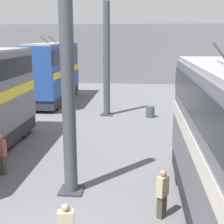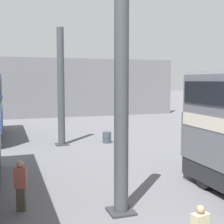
{
  "view_description": "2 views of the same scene",
  "coord_description": "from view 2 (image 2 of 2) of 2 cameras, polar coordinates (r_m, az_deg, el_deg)",
  "views": [
    {
      "loc": [
        -6.28,
        -2.61,
        5.78
      ],
      "look_at": [
        8.19,
        -1.21,
        2.27
      ],
      "focal_mm": 50.0,
      "sensor_mm": 36.0,
      "label": 1
    },
    {
      "loc": [
        -5.37,
        3.68,
        4.61
      ],
      "look_at": [
        9.82,
        -1.49,
        2.97
      ],
      "focal_mm": 50.0,
      "sensor_mm": 36.0,
      "label": 2
    }
  ],
  "objects": [
    {
      "name": "person_by_right_row",
      "position": [
        11.66,
        -16.37,
        -12.57
      ],
      "size": [
        0.35,
        0.47,
        1.82
      ],
      "rotation": [
        0.0,
        0.0,
        5.99
      ],
      "color": "#473D33",
      "rests_on": "ground_plane"
    },
    {
      "name": "oil_drum",
      "position": [
        23.04,
        -0.96,
        -4.65
      ],
      "size": [
        0.66,
        0.66,
        0.83
      ],
      "color": "#424C56",
      "rests_on": "ground_plane"
    },
    {
      "name": "support_column_far",
      "position": [
        22.26,
        -9.31,
        4.2
      ],
      "size": [
        0.89,
        0.89,
        8.25
      ],
      "color": "#42474C",
      "rests_on": "ground_plane"
    },
    {
      "name": "support_column_near",
      "position": [
        10.52,
        1.72,
        2.53
      ],
      "size": [
        0.89,
        0.89,
        8.25
      ],
      "color": "#42474C",
      "rests_on": "ground_plane"
    },
    {
      "name": "depot_back_wall",
      "position": [
        38.83,
        -13.41,
        4.28
      ],
      "size": [
        0.5,
        36.0,
        7.32
      ],
      "color": "slate",
      "rests_on": "ground_plane"
    }
  ]
}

